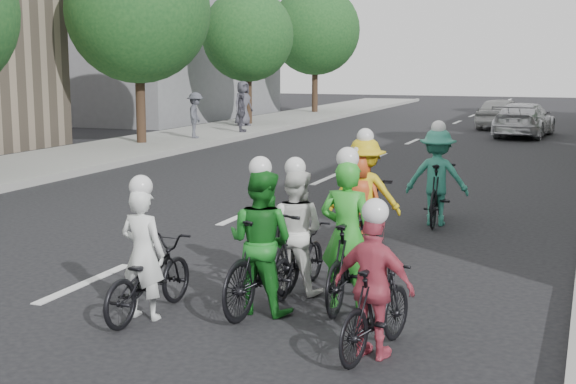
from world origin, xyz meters
The scene contains 20 objects.
ground centered at (0.00, 0.00, 0.00)m, with size 120.00×120.00×0.00m, color black.
sidewalk_left centered at (-8.00, 10.00, 0.07)m, with size 4.00×80.00×0.15m, color gray.
curb_left centered at (-6.05, 10.00, 0.09)m, with size 0.18×80.00×0.18m, color #999993.
bldg_sw centered at (-16.00, 28.00, 4.00)m, with size 10.00×14.00×8.00m, color slate.
tree_l_3 centered at (-8.20, 15.00, 4.52)m, with size 4.80×4.80×6.93m.
tree_l_4 centered at (-8.20, 24.00, 3.96)m, with size 4.00×4.00×5.97m.
tree_l_5 centered at (-8.20, 33.00, 4.52)m, with size 4.80×4.80×6.93m.
cyclist_0 centered at (1.46, -0.88, 0.53)m, with size 0.67×1.69×1.63m.
cyclist_1 centered at (2.60, -0.22, 0.69)m, with size 0.87×1.91×1.81m.
cyclist_2 centered at (2.86, 3.23, 0.68)m, with size 1.17×1.92×1.86m.
cyclist_3 centered at (4.18, -1.16, 0.58)m, with size 0.89×1.56×1.58m.
cyclist_4 centered at (2.80, 3.16, 0.59)m, with size 0.80×1.98×1.65m.
cyclist_5 centered at (3.47, 0.28, 0.66)m, with size 0.64×1.72×1.89m.
cyclist_6 centered at (2.69, 0.65, 0.61)m, with size 0.78×1.58×1.70m.
cyclist_7 centered at (3.56, 5.47, 0.72)m, with size 1.13×1.86×1.85m.
follow_car_lead centered at (3.57, 23.47, 0.65)m, with size 1.83×4.50×1.31m, color silver.
follow_car_trail centered at (2.32, 27.13, 0.67)m, with size 1.58×3.93×1.34m, color silver.
spectator_0 centered at (-7.23, 17.10, 0.96)m, with size 1.05×0.60×1.63m, color #50525D.
spectator_1 centered at (-6.72, 19.95, 0.90)m, with size 0.87×0.36×1.49m, color #4B4956.
spectator_2 centered at (-7.92, 22.79, 1.10)m, with size 0.92×0.60×1.89m, color #474652.
Camera 1 is at (6.06, -8.49, 2.85)m, focal length 50.00 mm.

